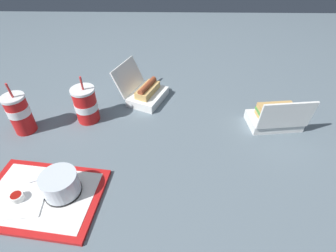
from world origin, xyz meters
TOP-DOWN VIEW (x-y plane):
  - ground_plane at (0.00, 0.00)m, footprint 3.20×3.20m
  - food_tray at (-0.36, -0.26)m, footprint 0.40×0.30m
  - cake_container at (-0.29, -0.24)m, footprint 0.12×0.12m
  - ketchup_cup at (-0.42, -0.27)m, footprint 0.04×0.04m
  - napkin_stack at (-0.39, -0.29)m, footprint 0.11×0.11m
  - plastic_fork at (-0.36, -0.18)m, footprint 0.10×0.06m
  - clamshell_sandwich_left at (0.47, 0.11)m, footprint 0.22×0.16m
  - clamshell_hotdog_right at (-0.07, 0.29)m, footprint 0.25×0.24m
  - soda_cup_center at (-0.31, 0.14)m, footprint 0.10×0.10m
  - soda_cup_front at (-0.54, 0.07)m, footprint 0.09×0.09m

SIDE VIEW (x-z plane):
  - ground_plane at x=0.00m, z-range 0.00..0.00m
  - food_tray at x=-0.36m, z-range 0.00..0.01m
  - napkin_stack at x=-0.39m, z-range 0.01..0.02m
  - plastic_fork at x=-0.36m, z-range 0.01..0.02m
  - ketchup_cup at x=-0.42m, z-range 0.01..0.04m
  - clamshell_hotdog_right at x=-0.07m, z-range -0.04..0.12m
  - clamshell_sandwich_left at x=0.47m, z-range -0.04..0.12m
  - cake_container at x=-0.29m, z-range 0.01..0.09m
  - soda_cup_center at x=-0.31m, z-range -0.03..0.18m
  - soda_cup_front at x=-0.54m, z-range -0.03..0.20m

